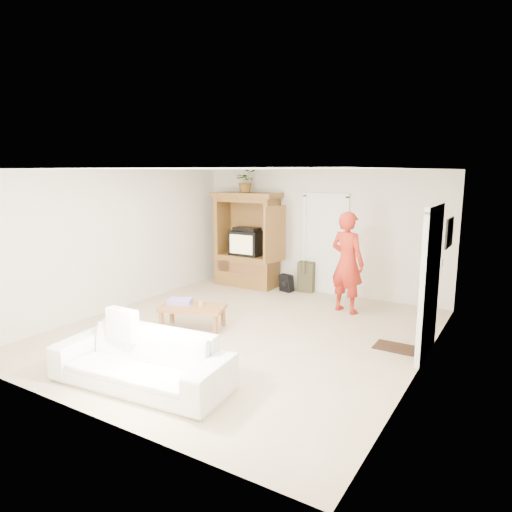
{
  "coord_description": "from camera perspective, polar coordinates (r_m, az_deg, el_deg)",
  "views": [
    {
      "loc": [
        3.84,
        -5.91,
        2.58
      ],
      "look_at": [
        -0.11,
        0.6,
        1.15
      ],
      "focal_mm": 32.0,
      "sensor_mm": 36.0,
      "label": 1
    }
  ],
  "objects": [
    {
      "name": "door_back",
      "position": [
        9.74,
        8.59,
        1.3
      ],
      "size": [
        0.85,
        0.05,
        2.04
      ],
      "primitive_type": "cube",
      "color": "white",
      "rests_on": "floor"
    },
    {
      "name": "wall_left",
      "position": [
        8.94,
        -16.69,
        1.96
      ],
      "size": [
        0.0,
        6.0,
        6.0
      ],
      "primitive_type": "plane",
      "rotation": [
        1.57,
        0.0,
        1.57
      ],
      "color": "silver",
      "rests_on": "floor"
    },
    {
      "name": "doormat",
      "position": [
        7.16,
        17.04,
        -10.87
      ],
      "size": [
        0.6,
        0.4,
        0.02
      ],
      "primitive_type": "cube",
      "color": "#382316",
      "rests_on": "floor"
    },
    {
      "name": "candle",
      "position": [
        7.53,
        -6.88,
        -5.94
      ],
      "size": [
        0.08,
        0.08,
        0.1
      ],
      "primitive_type": "cylinder",
      "color": "tan",
      "rests_on": "coffee_table"
    },
    {
      "name": "towel",
      "position": [
        7.75,
        -9.5,
        -5.61
      ],
      "size": [
        0.47,
        0.42,
        0.08
      ],
      "primitive_type": "cube",
      "rotation": [
        0.0,
        0.0,
        0.47
      ],
      "color": "#E94DB6",
      "rests_on": "coffee_table"
    },
    {
      "name": "ceiling",
      "position": [
        7.05,
        -1.79,
        10.8
      ],
      "size": [
        6.0,
        6.0,
        0.0
      ],
      "primitive_type": "plane",
      "rotation": [
        3.14,
        0.0,
        0.0
      ],
      "color": "white",
      "rests_on": "floor"
    },
    {
      "name": "backpack_black",
      "position": [
        9.88,
        3.8,
        -3.45
      ],
      "size": [
        0.33,
        0.24,
        0.36
      ],
      "primitive_type": null,
      "rotation": [
        0.0,
        0.0,
        -0.25
      ],
      "color": "black",
      "rests_on": "floor"
    },
    {
      "name": "framed_picture",
      "position": [
        7.94,
        23.02,
        2.71
      ],
      "size": [
        0.03,
        0.6,
        0.48
      ],
      "primitive_type": "cube",
      "color": "black",
      "rests_on": "wall_right"
    },
    {
      "name": "backpack_olive",
      "position": [
        9.9,
        6.33,
        -2.59
      ],
      "size": [
        0.37,
        0.29,
        0.65
      ],
      "primitive_type": null,
      "rotation": [
        0.0,
        0.0,
        0.12
      ],
      "color": "#47442B",
      "rests_on": "floor"
    },
    {
      "name": "floor",
      "position": [
        7.5,
        -1.67,
        -9.48
      ],
      "size": [
        6.0,
        6.0,
        0.0
      ],
      "primitive_type": "plane",
      "color": "tan",
      "rests_on": "ground"
    },
    {
      "name": "wall_right",
      "position": [
        6.14,
        20.35,
        -2.06
      ],
      "size": [
        0.0,
        6.0,
        6.0
      ],
      "primitive_type": "plane",
      "rotation": [
        1.57,
        0.0,
        -1.57
      ],
      "color": "silver",
      "rests_on": "floor"
    },
    {
      "name": "doorway_right",
      "position": [
        6.78,
        20.98,
        -3.37
      ],
      "size": [
        0.05,
        0.9,
        2.04
      ],
      "primitive_type": "cube",
      "color": "black",
      "rests_on": "floor"
    },
    {
      "name": "man",
      "position": [
        8.47,
        11.32,
        -0.79
      ],
      "size": [
        0.78,
        0.62,
        1.86
      ],
      "primitive_type": "imported",
      "rotation": [
        0.0,
        0.0,
        2.86
      ],
      "color": "#AB2516",
      "rests_on": "floor"
    },
    {
      "name": "sofa",
      "position": [
        5.83,
        -14.18,
        -12.45
      ],
      "size": [
        2.31,
        1.09,
        0.65
      ],
      "primitive_type": "imported",
      "rotation": [
        0.0,
        0.0,
        0.1
      ],
      "color": "white",
      "rests_on": "floor"
    },
    {
      "name": "wall_back",
      "position": [
        9.78,
        7.9,
        3.01
      ],
      "size": [
        5.5,
        0.0,
        5.5
      ],
      "primitive_type": "plane",
      "rotation": [
        1.57,
        0.0,
        0.0
      ],
      "color": "silver",
      "rests_on": "floor"
    },
    {
      "name": "plant",
      "position": [
        10.13,
        -1.25,
        9.36
      ],
      "size": [
        0.61,
        0.6,
        0.51
      ],
      "primitive_type": "imported",
      "rotation": [
        0.0,
        0.0,
        0.69
      ],
      "color": "#4C7238",
      "rests_on": "armoire"
    },
    {
      "name": "coffee_table",
      "position": [
        7.61,
        -7.94,
        -6.58
      ],
      "size": [
        1.18,
        0.88,
        0.39
      ],
      "rotation": [
        0.0,
        0.0,
        0.33
      ],
      "color": "#985C34",
      "rests_on": "floor"
    },
    {
      "name": "armoire",
      "position": [
        10.27,
        -1.01,
        1.27
      ],
      "size": [
        1.82,
        1.14,
        2.1
      ],
      "color": "olive",
      "rests_on": "floor"
    },
    {
      "name": "wall_front",
      "position": [
        4.98,
        -20.94,
        -4.95
      ],
      "size": [
        5.5,
        0.0,
        5.5
      ],
      "primitive_type": "plane",
      "rotation": [
        -1.57,
        0.0,
        0.0
      ],
      "color": "silver",
      "rests_on": "floor"
    }
  ]
}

